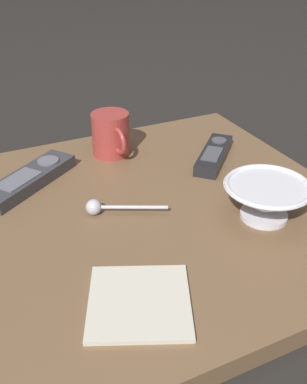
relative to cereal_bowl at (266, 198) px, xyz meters
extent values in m
plane|color=black|center=(-0.14, 0.10, -0.07)|extent=(6.00, 6.00, 0.00)
cube|color=brown|center=(-0.14, 0.10, -0.05)|extent=(0.62, 0.62, 0.03)
cylinder|color=silver|center=(0.00, 0.00, -0.03)|extent=(0.07, 0.07, 0.01)
cone|color=silver|center=(0.00, 0.00, 0.00)|extent=(0.14, 0.14, 0.05)
torus|color=silver|center=(0.00, 0.00, 0.02)|extent=(0.13, 0.13, 0.01)
cylinder|color=#A53833|center=(-0.14, 0.32, 0.01)|extent=(0.07, 0.07, 0.09)
torus|color=#A53833|center=(-0.13, 0.28, 0.01)|extent=(0.02, 0.05, 0.05)
cylinder|color=silver|center=(-0.18, 0.10, -0.02)|extent=(0.10, 0.05, 0.01)
sphere|color=silver|center=(-0.24, 0.12, -0.02)|extent=(0.03, 0.03, 0.03)
cube|color=black|center=(0.03, 0.20, -0.02)|extent=(0.14, 0.14, 0.02)
cylinder|color=#4C4C54|center=(0.06, 0.23, -0.01)|extent=(0.03, 0.03, 0.00)
cube|color=#4C4C54|center=(0.02, 0.19, -0.01)|extent=(0.07, 0.07, 0.00)
cube|color=#38383D|center=(-0.31, 0.26, -0.02)|extent=(0.19, 0.16, 0.02)
cylinder|color=slate|center=(-0.27, 0.29, -0.01)|extent=(0.04, 0.04, 0.00)
cube|color=slate|center=(-0.33, 0.25, -0.01)|extent=(0.09, 0.08, 0.00)
cube|color=beige|center=(-0.25, -0.09, -0.03)|extent=(0.17, 0.17, 0.01)
camera|label=1|loc=(-0.41, -0.46, 0.37)|focal=42.24mm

